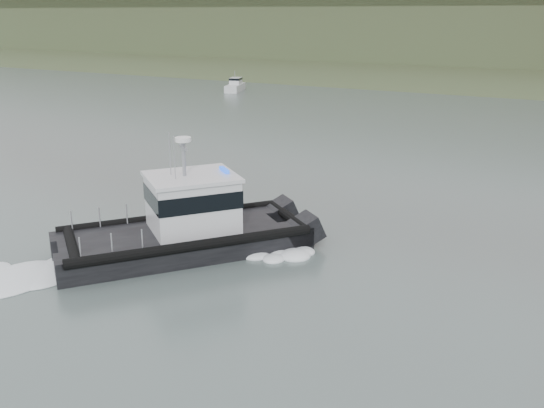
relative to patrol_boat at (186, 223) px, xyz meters
The scene contains 4 objects.
ground 6.56m from the patrol_boat, 64.27° to the right, with size 400.00×400.00×0.00m, color #485553.
headlands 119.90m from the patrol_boat, 88.67° to the left, with size 500.00×105.36×27.12m.
patrol_boat is the anchor object (origin of this frame).
motorboat 62.81m from the patrol_boat, 120.13° to the left, with size 3.46×5.82×3.04m.
Camera 1 is at (14.04, -16.12, 11.02)m, focal length 40.00 mm.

